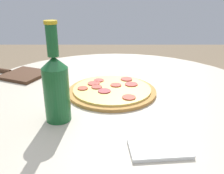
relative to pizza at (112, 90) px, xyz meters
The scene contains 5 objects.
table 0.16m from the pizza, 16.94° to the left, with size 1.03×1.03×0.70m.
pizza is the anchor object (origin of this frame).
beer_bottle 0.24m from the pizza, 127.89° to the right, with size 0.07×0.07×0.25m.
pizza_paddle 0.40m from the pizza, 154.54° to the left, with size 0.28×0.19×0.02m.
napkin 0.33m from the pizza, 72.16° to the right, with size 0.13×0.09×0.01m.
Camera 1 is at (-0.02, -0.76, 1.02)m, focal length 40.00 mm.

